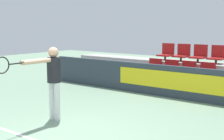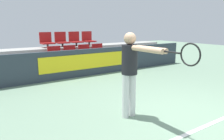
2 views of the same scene
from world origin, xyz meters
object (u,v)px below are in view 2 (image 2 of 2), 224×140
(stadium_chair_2, at_px, (86,53))
(stadium_chair_4, at_px, (47,41))
(stadium_chair_1, at_px, (71,55))
(stadium_chair_6, at_px, (75,40))
(stadium_chair_7, at_px, (88,39))
(tennis_player, at_px, (133,67))
(stadium_chair_0, at_px, (55,56))
(stadium_chair_5, at_px, (62,40))
(stadium_chair_3, at_px, (99,52))

(stadium_chair_2, bearing_deg, stadium_chair_4, 143.54)
(stadium_chair_1, relative_size, stadium_chair_6, 1.00)
(stadium_chair_6, height_order, stadium_chair_7, same)
(stadium_chair_7, xyz_separation_m, tennis_player, (-1.82, -5.11, -0.15))
(stadium_chair_0, bearing_deg, stadium_chair_6, 36.46)
(stadium_chair_4, bearing_deg, stadium_chair_0, -90.00)
(stadium_chair_5, bearing_deg, tennis_player, -97.36)
(tennis_player, bearing_deg, stadium_chair_1, 80.23)
(stadium_chair_0, distance_m, stadium_chair_6, 1.52)
(stadium_chair_7, bearing_deg, stadium_chair_0, -153.78)
(stadium_chair_1, distance_m, stadium_chair_5, 0.97)
(stadium_chair_1, xyz_separation_m, stadium_chair_6, (0.58, 0.86, 0.46))
(stadium_chair_7, bearing_deg, tennis_player, -109.64)
(stadium_chair_4, bearing_deg, stadium_chair_5, 0.00)
(stadium_chair_7, relative_size, tennis_player, 0.35)
(stadium_chair_0, height_order, stadium_chair_2, same)
(stadium_chair_4, xyz_separation_m, stadium_chair_7, (1.74, 0.00, 0.00))
(tennis_player, bearing_deg, stadium_chair_6, 75.39)
(stadium_chair_1, height_order, stadium_chair_4, stadium_chair_4)
(stadium_chair_3, height_order, stadium_chair_4, stadium_chair_4)
(stadium_chair_6, bearing_deg, stadium_chair_4, 180.00)
(stadium_chair_4, height_order, stadium_chair_6, same)
(stadium_chair_5, height_order, tennis_player, tennis_player)
(stadium_chair_1, xyz_separation_m, stadium_chair_3, (1.16, 0.00, 0.00))
(stadium_chair_2, xyz_separation_m, stadium_chair_7, (0.58, 0.86, 0.46))
(stadium_chair_3, bearing_deg, stadium_chair_0, 180.00)
(stadium_chair_6, xyz_separation_m, stadium_chair_7, (0.58, 0.00, 0.00))
(stadium_chair_5, bearing_deg, stadium_chair_3, -36.46)
(stadium_chair_4, xyz_separation_m, stadium_chair_6, (1.16, 0.00, 0.00))
(stadium_chair_1, relative_size, tennis_player, 0.35)
(stadium_chair_2, xyz_separation_m, stadium_chair_4, (-1.16, 0.86, 0.46))
(stadium_chair_2, xyz_separation_m, stadium_chair_3, (0.58, 0.00, 0.00))
(stadium_chair_2, distance_m, stadium_chair_3, 0.58)
(stadium_chair_6, bearing_deg, tennis_player, -103.66)
(stadium_chair_3, xyz_separation_m, stadium_chair_4, (-1.74, 0.86, 0.46))
(stadium_chair_5, bearing_deg, stadium_chair_2, -55.91)
(stadium_chair_2, xyz_separation_m, stadium_chair_5, (-0.58, 0.86, 0.46))
(stadium_chair_7, bearing_deg, stadium_chair_4, 180.00)
(stadium_chair_2, height_order, stadium_chair_4, stadium_chair_4)
(stadium_chair_1, bearing_deg, stadium_chair_0, 180.00)
(stadium_chair_3, bearing_deg, stadium_chair_6, 124.09)
(stadium_chair_0, xyz_separation_m, stadium_chair_3, (1.74, 0.00, 0.00))
(stadium_chair_4, bearing_deg, stadium_chair_1, -55.91)
(stadium_chair_7, bearing_deg, stadium_chair_1, -143.54)
(stadium_chair_2, distance_m, stadium_chair_5, 1.13)
(stadium_chair_3, bearing_deg, stadium_chair_5, 143.54)
(stadium_chair_0, height_order, stadium_chair_4, stadium_chair_4)
(tennis_player, bearing_deg, stadium_chair_5, 81.69)
(tennis_player, bearing_deg, stadium_chair_7, 69.41)
(stadium_chair_1, relative_size, stadium_chair_4, 1.00)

